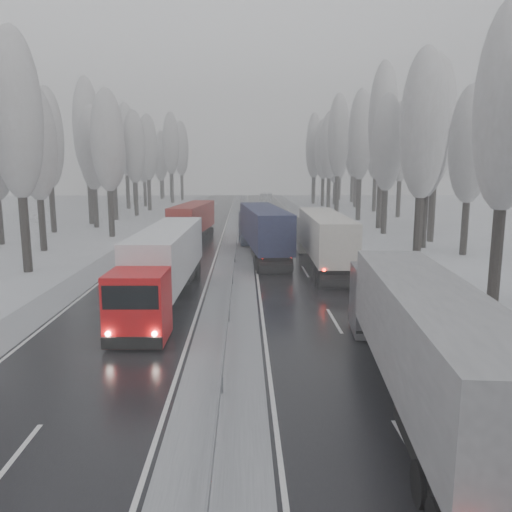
{
  "coord_description": "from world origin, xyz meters",
  "views": [
    {
      "loc": [
        0.79,
        -11.76,
        7.49
      ],
      "look_at": [
        1.51,
        18.3,
        2.2
      ],
      "focal_mm": 35.0,
      "sensor_mm": 36.0,
      "label": 1
    }
  ],
  "objects_px": {
    "truck_blue_box": "(262,228)",
    "box_truck_distant": "(266,200)",
    "truck_red_red": "(191,221)",
    "truck_cream_box": "(323,236)",
    "truck_red_white": "(165,261)",
    "truck_grey_tarp": "(419,332)"
  },
  "relations": [
    {
      "from": "box_truck_distant",
      "to": "truck_red_white",
      "type": "xyz_separation_m",
      "value": [
        -8.7,
        -70.09,
        0.96
      ]
    },
    {
      "from": "truck_cream_box",
      "to": "truck_red_red",
      "type": "distance_m",
      "value": 16.67
    },
    {
      "from": "truck_grey_tarp",
      "to": "truck_cream_box",
      "type": "distance_m",
      "value": 22.42
    },
    {
      "from": "truck_red_red",
      "to": "truck_cream_box",
      "type": "bearing_deg",
      "value": -41.5
    },
    {
      "from": "truck_blue_box",
      "to": "truck_red_white",
      "type": "distance_m",
      "value": 15.46
    },
    {
      "from": "truck_grey_tarp",
      "to": "truck_red_white",
      "type": "xyz_separation_m",
      "value": [
        -9.97,
        12.62,
        -0.0
      ]
    },
    {
      "from": "truck_grey_tarp",
      "to": "truck_cream_box",
      "type": "relative_size",
      "value": 0.99
    },
    {
      "from": "truck_cream_box",
      "to": "box_truck_distant",
      "type": "bearing_deg",
      "value": 92.56
    },
    {
      "from": "truck_cream_box",
      "to": "truck_red_red",
      "type": "xyz_separation_m",
      "value": [
        -11.31,
        12.25,
        -0.14
      ]
    },
    {
      "from": "truck_blue_box",
      "to": "truck_red_red",
      "type": "bearing_deg",
      "value": 125.88
    },
    {
      "from": "truck_grey_tarp",
      "to": "truck_cream_box",
      "type": "bearing_deg",
      "value": 94.28
    },
    {
      "from": "truck_red_white",
      "to": "truck_blue_box",
      "type": "bearing_deg",
      "value": 68.49
    },
    {
      "from": "truck_blue_box",
      "to": "truck_red_red",
      "type": "xyz_separation_m",
      "value": [
        -6.87,
        7.79,
        -0.22
      ]
    },
    {
      "from": "truck_blue_box",
      "to": "truck_cream_box",
      "type": "bearing_deg",
      "value": -50.65
    },
    {
      "from": "box_truck_distant",
      "to": "truck_cream_box",
      "type": "bearing_deg",
      "value": -85.64
    },
    {
      "from": "truck_blue_box",
      "to": "truck_cream_box",
      "type": "xyz_separation_m",
      "value": [
        4.45,
        -4.46,
        -0.08
      ]
    },
    {
      "from": "truck_red_white",
      "to": "truck_cream_box",
      "type": "bearing_deg",
      "value": 44.46
    },
    {
      "from": "truck_cream_box",
      "to": "truck_red_red",
      "type": "relative_size",
      "value": 1.06
    },
    {
      "from": "truck_blue_box",
      "to": "box_truck_distant",
      "type": "height_order",
      "value": "truck_blue_box"
    },
    {
      "from": "truck_blue_box",
      "to": "truck_red_red",
      "type": "relative_size",
      "value": 1.1
    },
    {
      "from": "box_truck_distant",
      "to": "truck_grey_tarp",
      "type": "bearing_deg",
      "value": -86.39
    },
    {
      "from": "truck_cream_box",
      "to": "box_truck_distant",
      "type": "height_order",
      "value": "truck_cream_box"
    }
  ]
}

